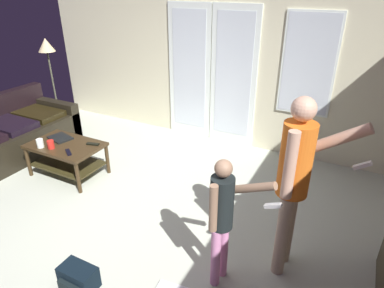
{
  "coord_description": "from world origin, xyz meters",
  "views": [
    {
      "loc": [
        2.09,
        -2.3,
        2.44
      ],
      "look_at": [
        0.75,
        0.26,
        1.03
      ],
      "focal_mm": 31.44,
      "sensor_mm": 36.0,
      "label": 1
    }
  ],
  "objects_px": {
    "laptop_closed": "(60,138)",
    "cup_by_laptop": "(51,144)",
    "person_adult": "(296,175)",
    "dvd_remote_slim": "(68,152)",
    "floor_lamp": "(47,53)",
    "coffee_table": "(67,152)",
    "leather_couch": "(10,136)",
    "backpack": "(78,278)",
    "tv_remote_black": "(93,144)",
    "cup_near_edge": "(40,143)",
    "person_child": "(223,213)"
  },
  "relations": [
    {
      "from": "dvd_remote_slim",
      "to": "leather_couch",
      "type": "bearing_deg",
      "value": -154.36
    },
    {
      "from": "cup_by_laptop",
      "to": "dvd_remote_slim",
      "type": "bearing_deg",
      "value": 0.7
    },
    {
      "from": "leather_couch",
      "to": "floor_lamp",
      "type": "distance_m",
      "value": 1.64
    },
    {
      "from": "cup_by_laptop",
      "to": "cup_near_edge",
      "type": "bearing_deg",
      "value": -163.8
    },
    {
      "from": "leather_couch",
      "to": "coffee_table",
      "type": "bearing_deg",
      "value": -1.53
    },
    {
      "from": "dvd_remote_slim",
      "to": "laptop_closed",
      "type": "bearing_deg",
      "value": -178.27
    },
    {
      "from": "person_adult",
      "to": "dvd_remote_slim",
      "type": "height_order",
      "value": "person_adult"
    },
    {
      "from": "leather_couch",
      "to": "cup_near_edge",
      "type": "bearing_deg",
      "value": -13.79
    },
    {
      "from": "person_adult",
      "to": "cup_near_edge",
      "type": "relative_size",
      "value": 14.28
    },
    {
      "from": "dvd_remote_slim",
      "to": "person_adult",
      "type": "bearing_deg",
      "value": 30.75
    },
    {
      "from": "person_adult",
      "to": "tv_remote_black",
      "type": "xyz_separation_m",
      "value": [
        -2.69,
        0.46,
        -0.53
      ]
    },
    {
      "from": "leather_couch",
      "to": "backpack",
      "type": "bearing_deg",
      "value": -27.31
    },
    {
      "from": "coffee_table",
      "to": "laptop_closed",
      "type": "distance_m",
      "value": 0.25
    },
    {
      "from": "floor_lamp",
      "to": "tv_remote_black",
      "type": "bearing_deg",
      "value": -30.53
    },
    {
      "from": "person_adult",
      "to": "coffee_table",
      "type": "bearing_deg",
      "value": 174.29
    },
    {
      "from": "backpack",
      "to": "cup_by_laptop",
      "type": "distance_m",
      "value": 2.03
    },
    {
      "from": "backpack",
      "to": "coffee_table",
      "type": "bearing_deg",
      "value": 137.67
    },
    {
      "from": "backpack",
      "to": "tv_remote_black",
      "type": "xyz_separation_m",
      "value": [
        -1.17,
        1.53,
        0.37
      ]
    },
    {
      "from": "floor_lamp",
      "to": "backpack",
      "type": "distance_m",
      "value": 4.24
    },
    {
      "from": "laptop_closed",
      "to": "cup_by_laptop",
      "type": "distance_m",
      "value": 0.3
    },
    {
      "from": "coffee_table",
      "to": "cup_by_laptop",
      "type": "height_order",
      "value": "cup_by_laptop"
    },
    {
      "from": "person_child",
      "to": "backpack",
      "type": "distance_m",
      "value": 1.4
    },
    {
      "from": "person_child",
      "to": "cup_near_edge",
      "type": "distance_m",
      "value": 2.84
    },
    {
      "from": "leather_couch",
      "to": "cup_by_laptop",
      "type": "distance_m",
      "value": 1.19
    },
    {
      "from": "person_adult",
      "to": "leather_couch",
      "type": "bearing_deg",
      "value": 175.49
    },
    {
      "from": "leather_couch",
      "to": "person_adult",
      "type": "distance_m",
      "value": 4.33
    },
    {
      "from": "cup_near_edge",
      "to": "tv_remote_black",
      "type": "bearing_deg",
      "value": 33.68
    },
    {
      "from": "cup_near_edge",
      "to": "cup_by_laptop",
      "type": "relative_size",
      "value": 1.05
    },
    {
      "from": "cup_by_laptop",
      "to": "person_child",
      "type": "bearing_deg",
      "value": -11.85
    },
    {
      "from": "leather_couch",
      "to": "tv_remote_black",
      "type": "relative_size",
      "value": 11.14
    },
    {
      "from": "leather_couch",
      "to": "tv_remote_black",
      "type": "bearing_deg",
      "value": 4.52
    },
    {
      "from": "floor_lamp",
      "to": "laptop_closed",
      "type": "distance_m",
      "value": 2.0
    },
    {
      "from": "tv_remote_black",
      "to": "dvd_remote_slim",
      "type": "xyz_separation_m",
      "value": [
        -0.11,
        -0.32,
        0.0
      ]
    },
    {
      "from": "person_adult",
      "to": "floor_lamp",
      "type": "xyz_separation_m",
      "value": [
        -4.6,
        1.59,
        0.3
      ]
    },
    {
      "from": "leather_couch",
      "to": "person_child",
      "type": "relative_size",
      "value": 1.55
    },
    {
      "from": "cup_by_laptop",
      "to": "tv_remote_black",
      "type": "relative_size",
      "value": 0.65
    },
    {
      "from": "leather_couch",
      "to": "cup_near_edge",
      "type": "distance_m",
      "value": 1.06
    },
    {
      "from": "backpack",
      "to": "tv_remote_black",
      "type": "bearing_deg",
      "value": 127.24
    },
    {
      "from": "leather_couch",
      "to": "laptop_closed",
      "type": "xyz_separation_m",
      "value": [
        1.03,
        0.06,
        0.17
      ]
    },
    {
      "from": "leather_couch",
      "to": "person_adult",
      "type": "relative_size",
      "value": 1.13
    },
    {
      "from": "person_child",
      "to": "leather_couch",
      "type": "bearing_deg",
      "value": 168.7
    },
    {
      "from": "cup_near_edge",
      "to": "dvd_remote_slim",
      "type": "distance_m",
      "value": 0.45
    },
    {
      "from": "cup_by_laptop",
      "to": "tv_remote_black",
      "type": "height_order",
      "value": "cup_by_laptop"
    },
    {
      "from": "leather_couch",
      "to": "cup_near_edge",
      "type": "relative_size",
      "value": 16.18
    },
    {
      "from": "coffee_table",
      "to": "floor_lamp",
      "type": "height_order",
      "value": "floor_lamp"
    },
    {
      "from": "dvd_remote_slim",
      "to": "floor_lamp",
      "type": "bearing_deg",
      "value": 174.61
    },
    {
      "from": "person_child",
      "to": "dvd_remote_slim",
      "type": "bearing_deg",
      "value": 166.61
    },
    {
      "from": "cup_by_laptop",
      "to": "dvd_remote_slim",
      "type": "distance_m",
      "value": 0.3
    },
    {
      "from": "leather_couch",
      "to": "laptop_closed",
      "type": "distance_m",
      "value": 1.05
    },
    {
      "from": "leather_couch",
      "to": "tv_remote_black",
      "type": "xyz_separation_m",
      "value": [
        1.57,
        0.12,
        0.17
      ]
    }
  ]
}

